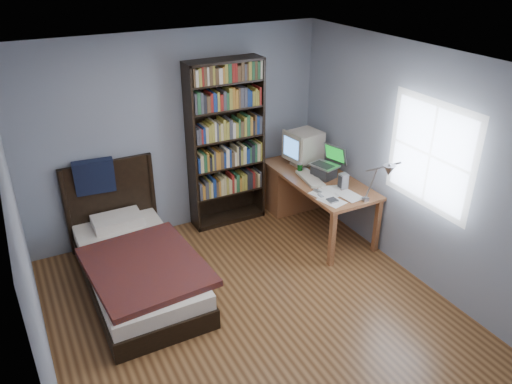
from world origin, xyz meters
TOP-DOWN VIEW (x-y plane):
  - room at (0.03, -0.00)m, footprint 4.20×4.24m
  - desk at (1.51, 1.67)m, footprint 0.75×1.67m
  - crt_monitor at (1.54, 1.63)m, footprint 0.45×0.42m
  - laptop at (1.58, 1.18)m, footprint 0.40×0.38m
  - desk_lamp at (1.48, 0.02)m, footprint 0.25×0.56m
  - keyboard at (1.37, 1.18)m, footprint 0.26×0.51m
  - speaker at (1.59, 0.81)m, footprint 0.09×0.09m
  - soda_can at (1.36, 1.42)m, footprint 0.07×0.07m
  - mouse at (1.46, 1.43)m, footprint 0.07×0.12m
  - phone_silver at (1.25, 0.86)m, footprint 0.06×0.11m
  - phone_grey at (1.23, 0.75)m, footprint 0.04×0.08m
  - external_drive at (1.27, 0.59)m, footprint 0.11×0.11m
  - bookshelf at (0.58, 1.94)m, footprint 0.97×0.30m
  - bed at (-0.90, 1.13)m, footprint 1.17×2.10m

SIDE VIEW (x-z plane):
  - bed at x=-0.90m, z-range -0.33..0.84m
  - desk at x=1.51m, z-range 0.05..0.78m
  - phone_grey at x=1.23m, z-range 0.73..0.75m
  - external_drive at x=1.27m, z-range 0.73..0.75m
  - phone_silver at x=1.25m, z-range 0.73..0.75m
  - keyboard at x=1.37m, z-range 0.72..0.77m
  - mouse at x=1.46m, z-range 0.73..0.77m
  - soda_can at x=1.36m, z-range 0.73..0.85m
  - speaker at x=1.59m, z-range 0.73..0.91m
  - laptop at x=1.58m, z-range 0.64..1.04m
  - crt_monitor at x=1.54m, z-range 0.76..1.22m
  - bookshelf at x=0.58m, z-range 0.01..2.15m
  - room at x=0.03m, z-range 0.00..2.50m
  - desk_lamp at x=1.48m, z-range 0.93..1.60m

